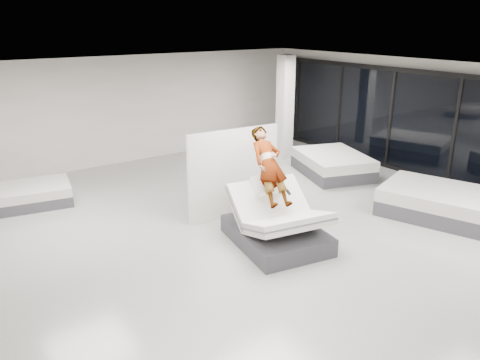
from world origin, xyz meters
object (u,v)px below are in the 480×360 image
(remote, at_px, (288,192))
(column, at_px, (285,108))
(hero_bed, at_px, (276,225))
(person, at_px, (270,178))
(flat_bed_right_far, at_px, (333,164))
(flat_bed_right_near, at_px, (437,202))
(divider_panel, at_px, (234,173))
(flat_bed_left_far, at_px, (32,195))

(remote, height_order, column, column)
(hero_bed, bearing_deg, person, 79.96)
(person, bearing_deg, flat_bed_right_far, 38.23)
(hero_bed, distance_m, person, 0.93)
(person, bearing_deg, flat_bed_right_near, -8.45)
(divider_panel, xyz_separation_m, column, (3.87, 2.88, 0.61))
(remote, bearing_deg, flat_bed_right_near, -3.65)
(flat_bed_right_far, xyz_separation_m, flat_bed_right_near, (-0.22, -3.42, 0.01))
(hero_bed, distance_m, flat_bed_right_far, 4.76)
(person, distance_m, remote, 0.46)
(remote, xyz_separation_m, flat_bed_right_near, (3.64, -0.89, -0.74))
(flat_bed_right_near, relative_size, column, 0.85)
(person, distance_m, divider_panel, 1.37)
(flat_bed_right_near, bearing_deg, divider_panel, 144.99)
(flat_bed_right_far, height_order, flat_bed_left_far, flat_bed_right_far)
(column, bearing_deg, divider_panel, -143.36)
(hero_bed, bearing_deg, remote, -18.72)
(divider_panel, height_order, flat_bed_right_far, divider_panel)
(flat_bed_right_near, bearing_deg, remote, 166.31)
(remote, bearing_deg, divider_panel, 102.84)
(column, bearing_deg, flat_bed_left_far, 176.73)
(divider_panel, height_order, flat_bed_right_near, divider_panel)
(divider_panel, bearing_deg, flat_bed_right_far, 16.75)
(flat_bed_left_far, bearing_deg, hero_bed, -55.20)
(hero_bed, distance_m, remote, 0.69)
(divider_panel, distance_m, flat_bed_right_far, 4.08)
(flat_bed_right_far, bearing_deg, person, -151.81)
(remote, distance_m, divider_panel, 1.73)
(flat_bed_left_far, bearing_deg, remote, -53.99)
(remote, relative_size, flat_bed_right_near, 0.05)
(flat_bed_left_far, bearing_deg, flat_bed_right_far, -18.36)
(hero_bed, height_order, divider_panel, divider_panel)
(remote, relative_size, divider_panel, 0.06)
(hero_bed, xyz_separation_m, flat_bed_left_far, (-3.45, 4.96, -0.16))
(flat_bed_right_far, relative_size, column, 0.81)
(person, relative_size, flat_bed_left_far, 0.90)
(person, height_order, flat_bed_right_near, person)
(flat_bed_right_near, bearing_deg, person, 161.51)
(person, distance_m, flat_bed_left_far, 5.91)
(divider_panel, distance_m, flat_bed_left_far, 4.92)
(flat_bed_right_near, distance_m, column, 5.64)
(person, bearing_deg, hero_bed, -90.00)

